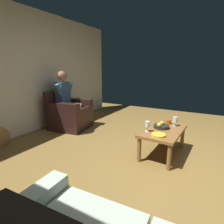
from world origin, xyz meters
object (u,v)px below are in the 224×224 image
fruit_bowl (161,126)px  decorative_dish (159,135)px  person_seated (68,98)px  armchair (69,114)px  coffee_table (163,133)px  wine_glass_near (147,125)px  candle_jar (168,122)px  wine_glass_far (175,120)px

fruit_bowl → decorative_dish: size_ratio=1.21×
person_seated → fruit_bowl: (0.21, 2.19, -0.25)m
armchair → decorative_dish: 2.31m
person_seated → coffee_table: (0.26, 2.24, -0.34)m
wine_glass_near → person_seated: bearing=-103.1°
armchair → candle_jar: 2.23m
person_seated → fruit_bowl: person_seated is taller
wine_glass_near → armchair: bearing=-103.2°
wine_glass_far → person_seated: bearing=-89.6°
decorative_dish → armchair: bearing=-104.2°
wine_glass_near → fruit_bowl: bearing=151.6°
coffee_table → wine_glass_far: wine_glass_far is taller
decorative_dish → person_seated: bearing=-104.1°
coffee_table → wine_glass_far: 0.35m
wine_glass_far → candle_jar: wine_glass_far is taller
coffee_table → fruit_bowl: (-0.05, -0.05, 0.10)m
person_seated → wine_glass_near: person_seated is taller
armchair → person_seated: bearing=-90.0°
armchair → fruit_bowl: 2.19m
wine_glass_far → decorative_dish: wine_glass_far is taller
wine_glass_near → candle_jar: 0.59m
armchair → wine_glass_near: armchair is taller
wine_glass_near → wine_glass_far: bearing=147.3°
candle_jar → fruit_bowl: bearing=-8.2°
wine_glass_far → fruit_bowl: wine_glass_far is taller
armchair → wine_glass_near: 2.10m
person_seated → wine_glass_far: bearing=81.6°
fruit_bowl → decorative_dish: bearing=9.0°
person_seated → decorative_dish: bearing=67.1°
person_seated → candle_jar: person_seated is taller
armchair → wine_glass_far: (-0.01, 2.35, 0.20)m
armchair → person_seated: (0.00, -0.01, 0.37)m
wine_glass_far → fruit_bowl: bearing=-37.4°
wine_glass_near → decorative_dish: (0.09, 0.20, -0.10)m
decorative_dish → candle_jar: 0.65m
armchair → coffee_table: (0.26, 2.23, 0.03)m
wine_glass_far → candle_jar: bearing=-117.7°
wine_glass_near → fruit_bowl: 0.31m
coffee_table → fruit_bowl: bearing=-136.6°
fruit_bowl → candle_jar: bearing=171.8°
armchair → fruit_bowl: size_ratio=3.66×
coffee_table → decorative_dish: (0.30, 0.00, 0.08)m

